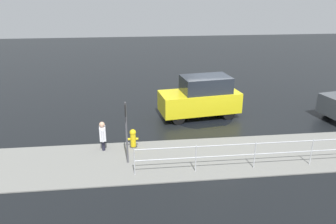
{
  "coord_description": "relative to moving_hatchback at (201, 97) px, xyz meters",
  "views": [
    {
      "loc": [
        4.13,
        15.1,
        6.07
      ],
      "look_at": [
        2.57,
        1.49,
        0.9
      ],
      "focal_mm": 35.0,
      "sensor_mm": 36.0,
      "label": 1
    }
  ],
  "objects": [
    {
      "name": "moving_hatchback",
      "position": [
        0.0,
        0.0,
        0.0
      ],
      "size": [
        4.1,
        2.22,
        2.06
      ],
      "color": "yellow",
      "rests_on": "ground"
    },
    {
      "name": "puddle_patch",
      "position": [
        -0.01,
        0.05,
        -1.02
      ],
      "size": [
        3.2,
        3.2,
        0.01
      ],
      "primitive_type": "cylinder",
      "color": "black",
      "rests_on": "ground"
    },
    {
      "name": "fire_hydrant",
      "position": [
        3.44,
        3.13,
        -0.63
      ],
      "size": [
        0.42,
        0.31,
        0.8
      ],
      "color": "gold",
      "rests_on": "ground"
    },
    {
      "name": "pedestrian",
      "position": [
        4.62,
        3.22,
        -0.34
      ],
      "size": [
        0.27,
        0.57,
        1.22
      ],
      "color": "silver",
      "rests_on": "ground"
    },
    {
      "name": "ground_plane",
      "position": [
        -0.73,
        0.1,
        -1.03
      ],
      "size": [
        60.0,
        60.0,
        0.0
      ],
      "primitive_type": "plane",
      "color": "black"
    },
    {
      "name": "kerb_strip",
      "position": [
        -0.73,
        4.3,
        -1.01
      ],
      "size": [
        24.0,
        3.2,
        0.04
      ],
      "primitive_type": "cube",
      "color": "slate",
      "rests_on": "ground"
    },
    {
      "name": "sign_post",
      "position": [
        3.66,
        4.4,
        0.55
      ],
      "size": [
        0.07,
        0.44,
        2.4
      ],
      "color": "#4C4C51",
      "rests_on": "ground"
    },
    {
      "name": "metal_railing",
      "position": [
        -1.9,
        5.3,
        -0.3
      ],
      "size": [
        10.67,
        0.04,
        1.05
      ],
      "color": "#B7BABF",
      "rests_on": "ground"
    }
  ]
}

